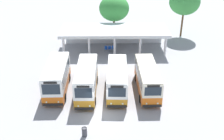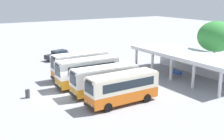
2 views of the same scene
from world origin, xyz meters
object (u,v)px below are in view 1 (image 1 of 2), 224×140
(city_bus_fourth_amber, at_px, (147,78))
(city_bus_middle_cream, at_px, (117,78))
(city_bus_nearest_orange, at_px, (57,77))
(waiting_chair_second_from_end, at_px, (110,48))
(waiting_chair_end_by_column, at_px, (106,48))
(waiting_chair_middle_seat, at_px, (113,48))
(city_bus_second_in_row, at_px, (87,79))
(litter_bin_apron, at_px, (84,132))

(city_bus_fourth_amber, bearing_deg, city_bus_middle_cream, -179.78)
(city_bus_nearest_orange, xyz_separation_m, waiting_chair_second_from_end, (6.16, 11.31, -1.34))
(waiting_chair_end_by_column, xyz_separation_m, waiting_chair_middle_seat, (1.12, 0.11, 0.00))
(city_bus_second_in_row, relative_size, waiting_chair_end_by_column, 8.86)
(city_bus_nearest_orange, xyz_separation_m, city_bus_middle_cream, (6.94, -0.31, -0.14))
(city_bus_second_in_row, bearing_deg, waiting_chair_end_by_column, 79.88)
(city_bus_fourth_amber, relative_size, waiting_chair_middle_seat, 8.93)
(city_bus_second_in_row, height_order, waiting_chair_middle_seat, city_bus_second_in_row)
(city_bus_nearest_orange, bearing_deg, city_bus_middle_cream, -2.59)
(city_bus_nearest_orange, height_order, city_bus_middle_cream, city_bus_nearest_orange)
(city_bus_second_in_row, xyz_separation_m, waiting_chair_middle_seat, (3.25, 12.04, -1.34))
(city_bus_second_in_row, bearing_deg, waiting_chair_middle_seat, 74.90)
(city_bus_fourth_amber, bearing_deg, waiting_chair_end_by_column, 112.59)
(city_bus_nearest_orange, bearing_deg, city_bus_fourth_amber, -1.65)
(city_bus_nearest_orange, distance_m, waiting_chair_second_from_end, 12.95)
(waiting_chair_middle_seat, xyz_separation_m, litter_bin_apron, (-3.01, -19.32, -0.07))
(city_bus_middle_cream, relative_size, city_bus_fourth_amber, 1.00)
(waiting_chair_middle_seat, bearing_deg, city_bus_middle_cream, -88.93)
(city_bus_fourth_amber, height_order, waiting_chair_end_by_column, city_bus_fourth_amber)
(city_bus_middle_cream, bearing_deg, waiting_chair_middle_seat, 91.07)
(waiting_chair_end_by_column, bearing_deg, city_bus_fourth_amber, -67.41)
(city_bus_middle_cream, xyz_separation_m, waiting_chair_second_from_end, (-0.78, 11.62, -1.20))
(waiting_chair_second_from_end, bearing_deg, waiting_chair_end_by_column, -174.90)
(city_bus_second_in_row, distance_m, litter_bin_apron, 7.41)
(waiting_chair_end_by_column, relative_size, litter_bin_apron, 0.96)
(waiting_chair_second_from_end, height_order, waiting_chair_middle_seat, same)
(city_bus_middle_cream, xyz_separation_m, litter_bin_apron, (-3.23, -7.64, -1.27))
(waiting_chair_second_from_end, bearing_deg, city_bus_middle_cream, -86.17)
(city_bus_middle_cream, bearing_deg, waiting_chair_second_from_end, 93.83)
(city_bus_second_in_row, height_order, waiting_chair_second_from_end, city_bus_second_in_row)
(city_bus_nearest_orange, relative_size, waiting_chair_end_by_column, 8.67)
(city_bus_middle_cream, distance_m, waiting_chair_end_by_column, 11.71)
(waiting_chair_second_from_end, bearing_deg, city_bus_fourth_amber, -69.90)
(waiting_chair_middle_seat, bearing_deg, waiting_chair_end_by_column, -174.58)
(waiting_chair_end_by_column, bearing_deg, city_bus_second_in_row, -100.12)
(city_bus_middle_cream, xyz_separation_m, waiting_chair_end_by_column, (-1.34, 11.57, -1.20))
(city_bus_second_in_row, height_order, litter_bin_apron, city_bus_second_in_row)
(waiting_chair_end_by_column, bearing_deg, city_bus_nearest_orange, -116.44)
(city_bus_second_in_row, relative_size, city_bus_fourth_amber, 0.99)
(city_bus_nearest_orange, xyz_separation_m, waiting_chair_middle_seat, (6.72, 11.36, -1.34))
(city_bus_middle_cream, distance_m, city_bus_fourth_amber, 3.47)
(city_bus_middle_cream, height_order, waiting_chair_second_from_end, city_bus_middle_cream)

